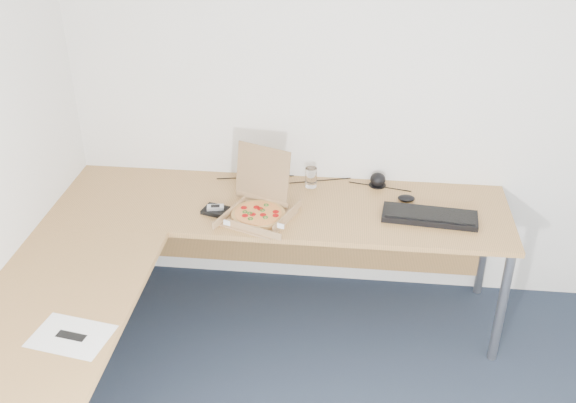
# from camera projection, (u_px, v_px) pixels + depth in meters

# --- Properties ---
(room_shell) EXTENTS (3.50, 3.50, 2.50)m
(room_shell) POSITION_uv_depth(u_px,v_px,m) (382.00, 288.00, 2.22)
(room_shell) COLOR white
(room_shell) RESTS_ON ground
(desk) EXTENTS (2.50, 2.20, 0.73)m
(desk) POSITION_uv_depth(u_px,v_px,m) (208.00, 248.00, 3.41)
(desk) COLOR #B37F45
(desk) RESTS_ON ground
(pizza_box) EXTENTS (0.32, 0.37, 0.33)m
(pizza_box) POSITION_uv_depth(u_px,v_px,m) (259.00, 210.00, 3.60)
(pizza_box) COLOR #A88052
(pizza_box) RESTS_ON desk
(drinking_glass) EXTENTS (0.07, 0.07, 0.12)m
(drinking_glass) POSITION_uv_depth(u_px,v_px,m) (311.00, 177.00, 3.89)
(drinking_glass) COLOR white
(drinking_glass) RESTS_ON desk
(keyboard) EXTENTS (0.51, 0.23, 0.03)m
(keyboard) POSITION_uv_depth(u_px,v_px,m) (430.00, 216.00, 3.59)
(keyboard) COLOR black
(keyboard) RESTS_ON desk
(mouse) EXTENTS (0.11, 0.08, 0.03)m
(mouse) POSITION_uv_depth(u_px,v_px,m) (406.00, 198.00, 3.76)
(mouse) COLOR black
(mouse) RESTS_ON desk
(wallet) EXTENTS (0.15, 0.14, 0.02)m
(wallet) POSITION_uv_depth(u_px,v_px,m) (215.00, 210.00, 3.66)
(wallet) COLOR black
(wallet) RESTS_ON desk
(phone) EXTENTS (0.10, 0.06, 0.02)m
(phone) POSITION_uv_depth(u_px,v_px,m) (215.00, 207.00, 3.64)
(phone) COLOR #B2B5BA
(phone) RESTS_ON wallet
(paper_sheet) EXTENTS (0.35, 0.28, 0.00)m
(paper_sheet) POSITION_uv_depth(u_px,v_px,m) (71.00, 336.00, 2.79)
(paper_sheet) COLOR white
(paper_sheet) RESTS_ON desk
(dome_speaker) EXTENTS (0.10, 0.10, 0.08)m
(dome_speaker) POSITION_uv_depth(u_px,v_px,m) (378.00, 179.00, 3.90)
(dome_speaker) COLOR black
(dome_speaker) RESTS_ON desk
(cable_bundle) EXTENTS (0.55, 0.11, 0.01)m
(cable_bundle) POSITION_uv_depth(u_px,v_px,m) (309.00, 181.00, 3.96)
(cable_bundle) COLOR black
(cable_bundle) RESTS_ON desk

